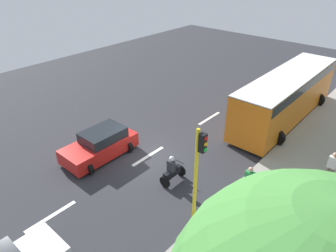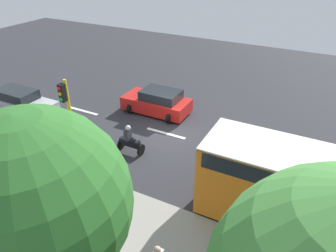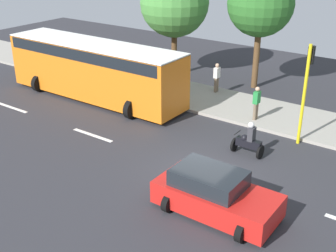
{
  "view_description": "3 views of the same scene",
  "coord_description": "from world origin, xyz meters",
  "px_view_note": "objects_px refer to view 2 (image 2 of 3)",
  "views": [
    {
      "loc": [
        10.18,
        -9.92,
        9.99
      ],
      "look_at": [
        -0.19,
        1.9,
        1.07
      ],
      "focal_mm": 32.93,
      "sensor_mm": 36.0,
      "label": 1
    },
    {
      "loc": [
        13.54,
        7.24,
        9.3
      ],
      "look_at": [
        1.11,
        0.72,
        1.23
      ],
      "focal_mm": 34.28,
      "sensor_mm": 36.0,
      "label": 2
    },
    {
      "loc": [
        -13.06,
        -7.6,
        8.75
      ],
      "look_at": [
        0.45,
        2.01,
        1.34
      ],
      "focal_mm": 47.03,
      "sensor_mm": 36.0,
      "label": 3
    }
  ],
  "objects_px": {
    "street_tree_center": "(35,204)",
    "car_red": "(157,102)",
    "car_silver": "(21,103)",
    "motorcycle": "(130,141)",
    "pedestrian_near_signal": "(108,181)",
    "traffic_light_corner": "(69,115)"
  },
  "relations": [
    {
      "from": "car_silver",
      "to": "motorcycle",
      "type": "distance_m",
      "value": 8.33
    },
    {
      "from": "street_tree_center",
      "to": "car_red",
      "type": "bearing_deg",
      "value": -160.38
    },
    {
      "from": "pedestrian_near_signal",
      "to": "street_tree_center",
      "type": "xyz_separation_m",
      "value": [
        4.84,
        2.34,
        3.9
      ]
    },
    {
      "from": "car_red",
      "to": "traffic_light_corner",
      "type": "relative_size",
      "value": 0.92
    },
    {
      "from": "car_silver",
      "to": "car_red",
      "type": "xyz_separation_m",
      "value": [
        -3.98,
        7.39,
        0.0
      ]
    },
    {
      "from": "car_silver",
      "to": "pedestrian_near_signal",
      "type": "relative_size",
      "value": 2.68
    },
    {
      "from": "car_red",
      "to": "street_tree_center",
      "type": "relative_size",
      "value": 0.6
    },
    {
      "from": "traffic_light_corner",
      "to": "car_red",
      "type": "bearing_deg",
      "value": 176.49
    },
    {
      "from": "car_red",
      "to": "motorcycle",
      "type": "xyz_separation_m",
      "value": [
        4.45,
        0.93,
        -0.07
      ]
    },
    {
      "from": "car_silver",
      "to": "street_tree_center",
      "type": "distance_m",
      "value": 15.36
    },
    {
      "from": "car_silver",
      "to": "traffic_light_corner",
      "type": "bearing_deg",
      "value": 67.39
    },
    {
      "from": "car_silver",
      "to": "motorcycle",
      "type": "height_order",
      "value": "motorcycle"
    },
    {
      "from": "car_silver",
      "to": "traffic_light_corner",
      "type": "height_order",
      "value": "traffic_light_corner"
    },
    {
      "from": "motorcycle",
      "to": "pedestrian_near_signal",
      "type": "bearing_deg",
      "value": 20.3
    },
    {
      "from": "motorcycle",
      "to": "street_tree_center",
      "type": "height_order",
      "value": "street_tree_center"
    },
    {
      "from": "pedestrian_near_signal",
      "to": "street_tree_center",
      "type": "bearing_deg",
      "value": 25.79
    },
    {
      "from": "car_red",
      "to": "motorcycle",
      "type": "relative_size",
      "value": 2.7
    },
    {
      "from": "pedestrian_near_signal",
      "to": "street_tree_center",
      "type": "relative_size",
      "value": 0.25
    },
    {
      "from": "motorcycle",
      "to": "traffic_light_corner",
      "type": "height_order",
      "value": "traffic_light_corner"
    },
    {
      "from": "car_red",
      "to": "pedestrian_near_signal",
      "type": "xyz_separation_m",
      "value": [
        7.86,
        2.19,
        0.35
      ]
    },
    {
      "from": "car_silver",
      "to": "pedestrian_near_signal",
      "type": "height_order",
      "value": "pedestrian_near_signal"
    },
    {
      "from": "car_red",
      "to": "street_tree_center",
      "type": "height_order",
      "value": "street_tree_center"
    }
  ]
}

